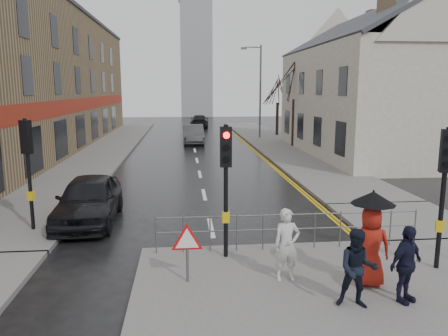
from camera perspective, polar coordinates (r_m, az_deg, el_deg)
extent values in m
plane|color=black|center=(11.34, -0.69, -12.51)|extent=(120.00, 120.00, 0.00)
cube|color=#605E5B|center=(9.03, 21.92, -19.15)|extent=(10.00, 9.00, 0.14)
cube|color=#605E5B|center=(34.17, -14.90, 2.67)|extent=(4.00, 44.00, 0.14)
cube|color=#605E5B|center=(36.44, 6.28, 3.41)|extent=(4.00, 40.00, 0.14)
cube|color=#605E5B|center=(15.90, 22.52, -6.30)|extent=(4.00, 4.20, 0.14)
cube|color=#8B7250|center=(34.29, -24.82, 10.37)|extent=(8.00, 42.00, 10.00)
cube|color=beige|center=(31.21, 19.10, 8.08)|extent=(9.00, 16.00, 7.00)
cube|color=#8B7250|center=(27.36, 20.46, 19.78)|extent=(0.70, 0.90, 1.80)
cube|color=#8B7250|center=(35.66, 18.74, 17.51)|extent=(0.70, 0.90, 1.80)
cube|color=#919399|center=(72.61, -3.66, 13.90)|extent=(5.00, 5.00, 18.00)
cylinder|color=black|center=(10.98, 0.24, -3.18)|extent=(0.11, 0.11, 3.40)
cube|color=black|center=(10.77, 0.25, 2.78)|extent=(0.28, 0.22, 1.00)
cylinder|color=#FF0C07|center=(10.59, 0.32, 4.29)|extent=(0.16, 0.04, 0.16)
cylinder|color=black|center=(10.63, 0.32, 2.69)|extent=(0.16, 0.04, 0.16)
cylinder|color=black|center=(10.67, 0.32, 1.09)|extent=(0.16, 0.04, 0.16)
cube|color=gold|center=(11.15, 0.24, -6.43)|extent=(0.18, 0.14, 0.28)
cylinder|color=black|center=(11.49, 26.62, -3.68)|extent=(0.11, 0.11, 3.40)
cube|color=black|center=(11.29, 27.09, 2.00)|extent=(0.34, 0.30, 1.00)
cylinder|color=black|center=(11.15, 27.24, 1.90)|extent=(0.16, 0.09, 0.16)
cylinder|color=black|center=(11.19, 27.11, 0.38)|extent=(0.16, 0.09, 0.16)
cube|color=gold|center=(11.65, 26.36, -6.79)|extent=(0.22, 0.19, 0.28)
cylinder|color=black|center=(14.43, -24.10, -0.82)|extent=(0.11, 0.11, 3.40)
cube|color=black|center=(14.27, -24.44, 3.71)|extent=(0.34, 0.30, 1.00)
cylinder|color=black|center=(14.36, -24.18, 4.97)|extent=(0.16, 0.09, 0.16)
cylinder|color=black|center=(14.38, -24.09, 3.78)|extent=(0.16, 0.09, 0.16)
cylinder|color=black|center=(14.41, -24.00, 2.60)|extent=(0.16, 0.09, 0.16)
cube|color=gold|center=(14.56, -23.92, -3.33)|extent=(0.22, 0.19, 0.28)
cylinder|color=#595B5E|center=(11.67, -8.89, -8.62)|extent=(0.04, 0.04, 1.00)
cylinder|color=#595B5E|center=(13.27, 23.67, -7.05)|extent=(0.04, 0.04, 1.00)
cylinder|color=#595B5E|center=(11.84, 8.55, -6.04)|extent=(7.10, 0.04, 0.04)
cylinder|color=#595B5E|center=(11.96, 8.50, -7.88)|extent=(7.10, 0.04, 0.04)
cylinder|color=#595B5E|center=(9.99, -4.81, -12.31)|extent=(0.06, 0.06, 0.85)
cylinder|color=red|center=(9.80, -4.85, -9.47)|extent=(0.80, 0.03, 0.80)
cylinder|color=white|center=(9.78, -4.85, -9.51)|extent=(0.60, 0.03, 0.60)
cylinder|color=#595B5E|center=(39.03, 4.77, 9.88)|extent=(0.16, 0.16, 8.00)
cylinder|color=#595B5E|center=(39.07, 3.80, 15.47)|extent=(1.40, 0.10, 0.10)
cube|color=#595B5E|center=(38.95, 2.60, 15.35)|extent=(0.50, 0.25, 0.18)
cylinder|color=#30241B|center=(33.58, 9.05, 5.88)|extent=(0.26, 0.26, 3.50)
cylinder|color=#30241B|center=(41.47, 6.96, 6.40)|extent=(0.26, 0.26, 3.00)
imported|color=beige|center=(10.00, 8.19, -9.90)|extent=(0.63, 0.45, 1.65)
imported|color=black|center=(9.13, 17.06, -12.46)|extent=(0.91, 0.80, 1.59)
imported|color=#A51E13|center=(10.14, 18.56, -9.68)|extent=(0.95, 0.70, 1.77)
cylinder|color=black|center=(10.10, 18.59, -9.14)|extent=(0.02, 0.02, 1.97)
cone|color=black|center=(9.83, 18.92, -3.70)|extent=(0.96, 0.96, 0.28)
imported|color=black|center=(9.66, 22.68, -11.52)|extent=(1.01, 0.79, 1.60)
imported|color=black|center=(15.20, -17.24, -3.95)|extent=(1.90, 4.60, 1.56)
imported|color=#3C3F41|center=(35.69, -4.02, 4.42)|extent=(1.68, 4.66, 1.53)
imported|color=black|center=(50.74, -3.23, 6.12)|extent=(2.25, 5.07, 1.45)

